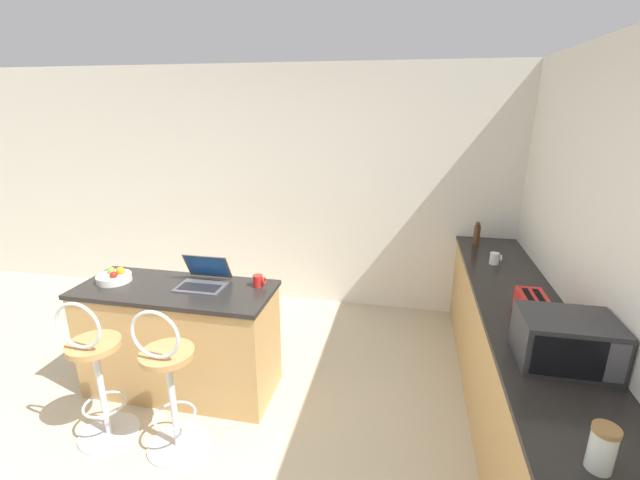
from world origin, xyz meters
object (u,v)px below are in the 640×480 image
(bar_stool_near, at_px, (97,373))
(microwave, at_px, (566,341))
(fruit_bowl, at_px, (114,277))
(toaster, at_px, (532,307))
(storage_jar, at_px, (602,448))
(pepper_mill, at_px, (477,234))
(laptop, at_px, (204,278))
(bar_stool_far, at_px, (169,384))
(mug_red, at_px, (258,281))
(mug_white, at_px, (495,258))

(bar_stool_near, distance_m, microwave, 2.85)
(bar_stool_near, relative_size, fruit_bowl, 4.12)
(toaster, xyz_separation_m, storage_jar, (-0.05, -1.22, 0.01))
(pepper_mill, relative_size, storage_jar, 1.28)
(laptop, bearing_deg, fruit_bowl, -173.30)
(bar_stool_far, relative_size, storage_jar, 5.68)
(toaster, relative_size, mug_red, 3.23)
(microwave, distance_m, mug_white, 1.49)
(bar_stool_near, xyz_separation_m, pepper_mill, (2.62, 2.12, 0.49))
(bar_stool_far, bearing_deg, storage_jar, -15.15)
(mug_white, bearing_deg, fruit_bowl, -161.31)
(toaster, height_order, mug_red, toaster)
(bar_stool_near, relative_size, toaster, 3.55)
(mug_red, bearing_deg, bar_stool_far, -115.03)
(toaster, height_order, mug_white, toaster)
(toaster, height_order, fruit_bowl, toaster)
(laptop, xyz_separation_m, fruit_bowl, (-0.71, -0.08, -0.02))
(toaster, bearing_deg, bar_stool_far, -164.39)
(toaster, distance_m, mug_white, 1.00)
(laptop, bearing_deg, mug_red, 7.01)
(bar_stool_far, distance_m, toaster, 2.37)
(bar_stool_near, height_order, laptop, laptop)
(mug_white, distance_m, storage_jar, 2.21)
(microwave, xyz_separation_m, fruit_bowl, (-3.05, 0.48, -0.10))
(mug_white, xyz_separation_m, mug_red, (-1.83, -0.87, -0.01))
(mug_white, bearing_deg, microwave, -86.37)
(bar_stool_far, distance_m, mug_red, 0.93)
(toaster, distance_m, fruit_bowl, 3.01)
(bar_stool_far, distance_m, mug_white, 2.75)
(storage_jar, bearing_deg, laptop, 150.18)
(toaster, distance_m, storage_jar, 1.22)
(mug_white, xyz_separation_m, fruit_bowl, (-2.96, -1.00, -0.02))
(microwave, height_order, fruit_bowl, microwave)
(bar_stool_far, height_order, microwave, microwave)
(toaster, bearing_deg, laptop, 178.12)
(pepper_mill, bearing_deg, bar_stool_far, -134.69)
(toaster, height_order, pepper_mill, pepper_mill)
(bar_stool_near, xyz_separation_m, mug_red, (0.88, 0.75, 0.42))
(microwave, height_order, toaster, microwave)
(laptop, bearing_deg, microwave, -13.52)
(toaster, relative_size, pepper_mill, 1.25)
(pepper_mill, bearing_deg, bar_stool_near, -141.06)
(fruit_bowl, bearing_deg, mug_white, 18.69)
(laptop, relative_size, pepper_mill, 1.49)
(bar_stool_far, distance_m, pepper_mill, 3.02)
(microwave, xyz_separation_m, mug_white, (-0.09, 1.48, -0.08))
(laptop, distance_m, mug_white, 2.43)
(mug_white, height_order, fruit_bowl, fruit_bowl)
(bar_stool_far, bearing_deg, microwave, 3.43)
(bar_stool_near, height_order, mug_red, bar_stool_near)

